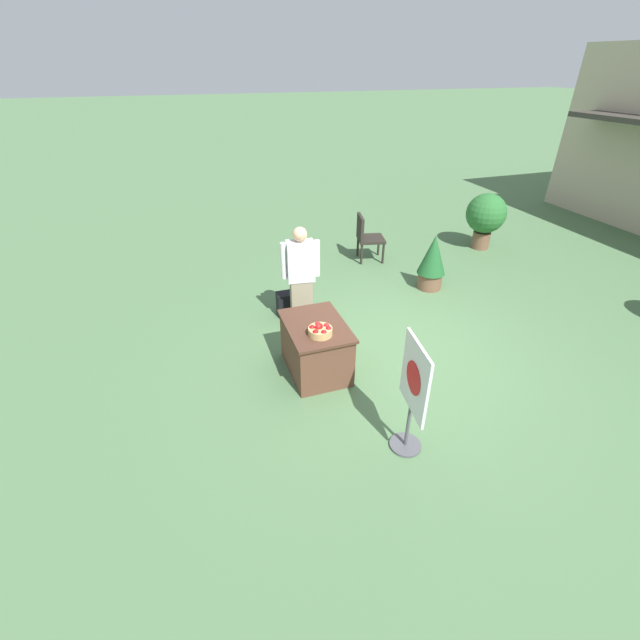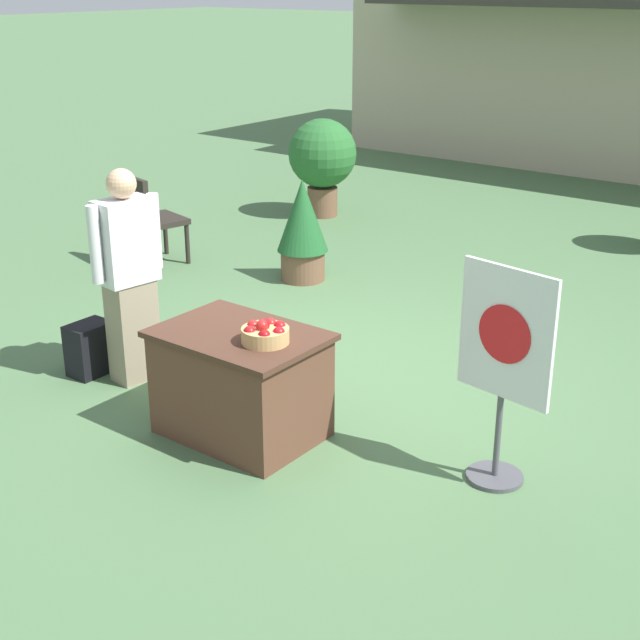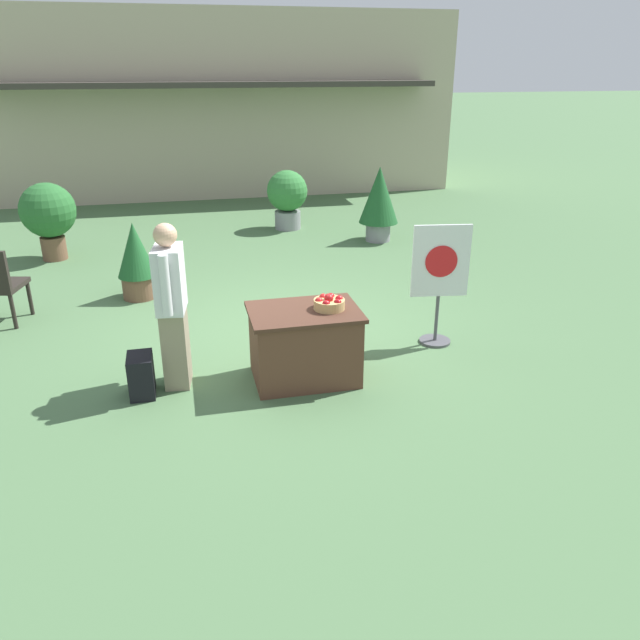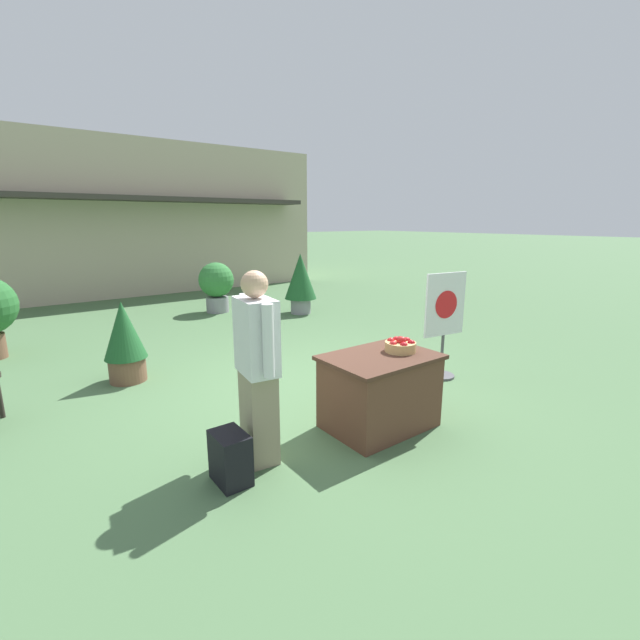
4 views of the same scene
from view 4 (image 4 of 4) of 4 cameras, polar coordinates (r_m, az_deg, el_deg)
The scene contains 10 objects.
ground_plane at distance 5.38m, azimuth -2.64°, elevation -9.27°, with size 120.00×120.00×0.00m, color #4C7047.
storefront_building at distance 14.74m, azimuth -26.17°, elevation 12.01°, with size 11.49×5.30×4.18m.
display_table at distance 4.39m, azimuth 7.96°, elevation -9.36°, with size 1.10×0.79×0.75m.
apple_basket at distance 4.40m, azimuth 10.67°, elevation -3.32°, with size 0.31×0.31×0.16m.
person_visitor at distance 3.64m, azimuth -8.35°, elevation -6.30°, with size 0.31×0.61×1.66m.
backpack at distance 3.64m, azimuth -11.86°, elevation -17.54°, with size 0.24×0.34×0.42m.
poster_board at distance 5.81m, azimuth 16.24°, elevation 0.04°, with size 0.65×0.36×1.40m.
potted_plant_near_left at distance 9.55m, azimuth -2.62°, elevation 5.38°, with size 0.71×0.71×1.34m.
potted_plant_near_right at distance 6.03m, azimuth -24.62°, elevation -2.40°, with size 0.53×0.53×1.06m.
potted_plant_far_left at distance 9.98m, azimuth -13.65°, elevation 4.74°, with size 0.78×0.78×1.13m.
Camera 4 is at (-2.77, -4.13, 2.05)m, focal length 24.00 mm.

